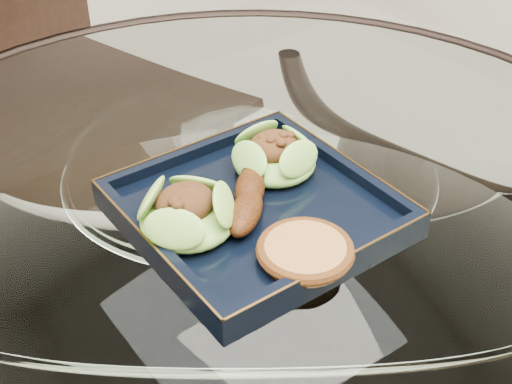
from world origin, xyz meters
TOP-DOWN VIEW (x-y plane):
  - dining_table at (-0.00, -0.00)m, footprint 1.13×1.13m
  - dining_chair at (-0.05, 0.51)m, footprint 0.53×0.53m
  - navy_plate at (-0.02, -0.05)m, footprint 0.27×0.27m
  - lettuce_wrap_left at (-0.11, -0.04)m, footprint 0.13×0.13m
  - lettuce_wrap_right at (0.04, -0.00)m, footprint 0.13×0.13m
  - roasted_plantain at (-0.02, -0.03)m, footprint 0.13×0.14m
  - crumb_patty at (-0.04, -0.15)m, footprint 0.11×0.11m

SIDE VIEW (x-z plane):
  - dining_chair at x=-0.05m, z-range 0.06..1.03m
  - dining_table at x=0.00m, z-range 0.21..0.98m
  - navy_plate at x=-0.02m, z-range 0.76..0.78m
  - crumb_patty at x=-0.04m, z-range 0.78..0.80m
  - roasted_plantain at x=-0.02m, z-range 0.78..0.81m
  - lettuce_wrap_right at x=0.04m, z-range 0.78..0.82m
  - lettuce_wrap_left at x=-0.11m, z-range 0.78..0.82m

